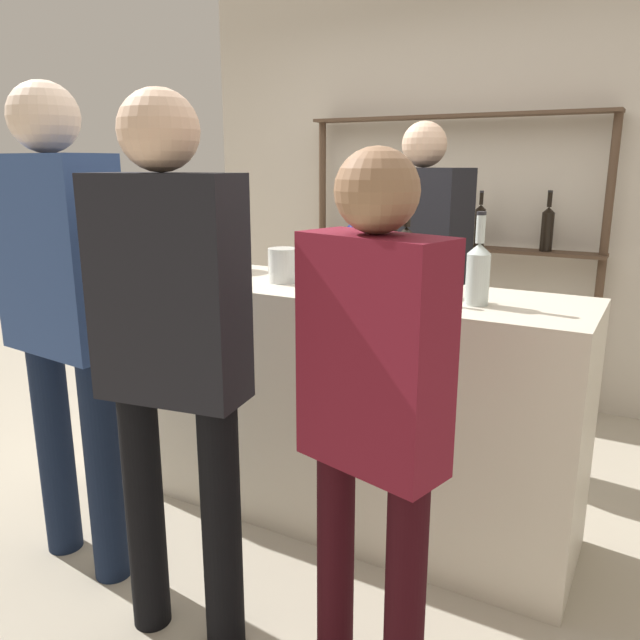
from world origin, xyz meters
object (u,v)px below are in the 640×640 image
object	(u,v)px
counter_bottle_1	(393,265)
wine_glass	(178,243)
counter_bottle_0	(357,248)
counter_bottle_3	(478,271)
customer_left	(63,301)
server_behind_counter	(420,265)
counter_bottle_4	(406,257)
cork_jar	(283,265)
counter_bottle_2	(174,237)
customer_center	(171,339)
ice_bucket	(215,248)
customer_right	(372,403)

from	to	relation	value
counter_bottle_1	wine_glass	distance (m)	1.19
counter_bottle_0	counter_bottle_3	xyz separation A→B (m)	(0.58, -0.20, -0.02)
customer_left	wine_glass	bearing A→B (deg)	18.87
customer_left	server_behind_counter	xyz separation A→B (m)	(0.73, 1.66, -0.04)
counter_bottle_4	server_behind_counter	bearing A→B (deg)	106.45
counter_bottle_4	cork_jar	size ratio (longest dim) A/B	2.45
counter_bottle_0	counter_bottle_3	bearing A→B (deg)	-19.04
counter_bottle_0	cork_jar	world-z (taller)	counter_bottle_0
counter_bottle_2	wine_glass	distance (m)	0.13
counter_bottle_0	counter_bottle_1	distance (m)	0.36
customer_left	server_behind_counter	world-z (taller)	customer_left
counter_bottle_0	server_behind_counter	world-z (taller)	server_behind_counter
cork_jar	counter_bottle_2	bearing A→B (deg)	169.60
cork_jar	counter_bottle_4	bearing A→B (deg)	5.24
counter_bottle_1	cork_jar	size ratio (longest dim) A/B	2.35
counter_bottle_4	customer_left	world-z (taller)	customer_left
counter_bottle_4	server_behind_counter	distance (m)	0.88
server_behind_counter	customer_center	bearing A→B (deg)	12.51
ice_bucket	customer_center	bearing A→B (deg)	-57.63
customer_left	counter_bottle_4	bearing A→B (deg)	-44.17
cork_jar	counter_bottle_3	bearing A→B (deg)	-2.20
cork_jar	wine_glass	bearing A→B (deg)	175.10
counter_bottle_1	server_behind_counter	bearing A→B (deg)	104.38
counter_bottle_2	ice_bucket	bearing A→B (deg)	-1.05
wine_glass	ice_bucket	xyz separation A→B (m)	(0.16, 0.08, -0.03)
counter_bottle_1	counter_bottle_2	xyz separation A→B (m)	(-1.27, 0.21, 0.01)
counter_bottle_2	counter_bottle_4	distance (m)	1.28
ice_bucket	counter_bottle_3	bearing A→B (deg)	-7.00
counter_bottle_2	customer_right	bearing A→B (deg)	-32.49
cork_jar	customer_right	size ratio (longest dim) A/B	0.09
counter_bottle_3	wine_glass	xyz separation A→B (m)	(-1.49, 0.09, 0.00)
cork_jar	server_behind_counter	bearing A→B (deg)	71.39
counter_bottle_0	customer_left	world-z (taller)	customer_left
counter_bottle_2	ice_bucket	size ratio (longest dim) A/B	1.80
customer_center	counter_bottle_0	bearing A→B (deg)	-14.40
counter_bottle_3	wine_glass	size ratio (longest dim) A/B	1.98
counter_bottle_3	counter_bottle_4	bearing A→B (deg)	165.21
counter_bottle_1	customer_right	world-z (taller)	customer_right
counter_bottle_1	cork_jar	world-z (taller)	counter_bottle_1
counter_bottle_0	cork_jar	distance (m)	0.33
counter_bottle_4	ice_bucket	size ratio (longest dim) A/B	1.76
ice_bucket	customer_left	world-z (taller)	customer_left
cork_jar	customer_right	bearing A→B (deg)	-46.25
ice_bucket	customer_right	bearing A→B (deg)	-37.28
counter_bottle_3	customer_center	world-z (taller)	customer_center
server_behind_counter	counter_bottle_4	bearing A→B (deg)	32.94
counter_bottle_0	ice_bucket	distance (m)	0.75
counter_bottle_1	counter_bottle_2	distance (m)	1.29
counter_bottle_1	ice_bucket	size ratio (longest dim) A/B	1.68
ice_bucket	counter_bottle_1	bearing A→B (deg)	-11.44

